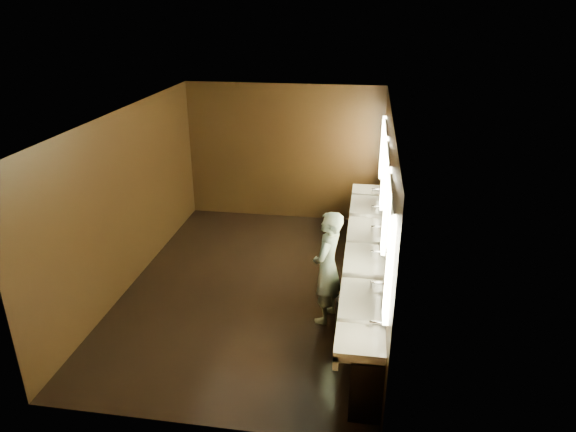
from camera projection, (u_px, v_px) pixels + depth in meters
The scene contains 10 objects.
floor at pixel (254, 286), 8.35m from camera, with size 6.00×6.00×0.00m, color black.
ceiling at pixel (249, 114), 7.26m from camera, with size 4.00×6.00×0.02m, color #2D2D2B.
wall_back at pixel (284, 153), 10.54m from camera, with size 4.00×0.02×2.80m, color black.
wall_front at pixel (186, 317), 5.07m from camera, with size 4.00×0.02×2.80m, color black.
wall_left at pixel (128, 199), 8.09m from camera, with size 0.02×6.00×2.80m, color black.
wall_right at pixel (385, 214), 7.52m from camera, with size 0.02×6.00×2.80m, color black.
sink_counter at pixel (367, 267), 7.90m from camera, with size 0.55×5.40×1.01m.
mirror_band at pixel (386, 191), 7.39m from camera, with size 0.06×5.03×1.15m.
person at pixel (327, 267), 7.19m from camera, with size 0.61×0.40×1.67m, color #84BDC4.
trash_bin at pixel (349, 318), 7.00m from camera, with size 0.37×0.37×0.58m, color black.
Camera 1 is at (1.66, -7.08, 4.29)m, focal length 32.00 mm.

